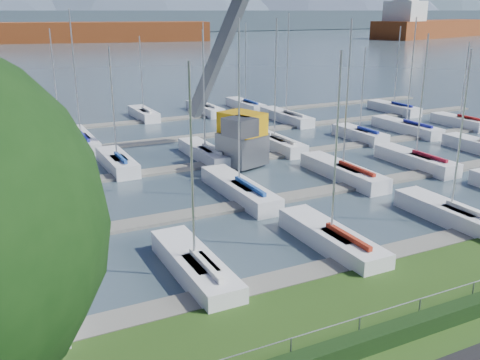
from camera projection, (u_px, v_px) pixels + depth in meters
hedge at (386, 336)px, 20.18m from camera, size 80.00×0.70×0.70m
fence at (381, 311)px, 20.27m from camera, size 80.00×0.04×0.04m
docks at (162, 171)px, 42.87m from camera, size 90.00×41.60×0.25m
crane at (240, 96)px, 44.07m from camera, size 7.34×13.05×22.35m
cargo_ship_mid at (64, 33)px, 216.01m from camera, size 109.85×39.37×21.50m
cargo_ship_east at (431, 29)px, 255.55m from camera, size 86.83×41.75×21.50m
sailboat_fleet at (163, 101)px, 42.27m from camera, size 73.96×49.08×12.79m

